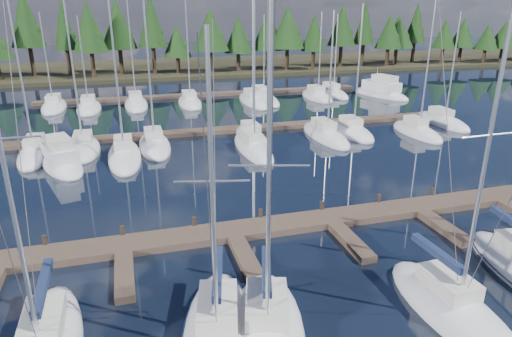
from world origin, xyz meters
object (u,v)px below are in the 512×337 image
object	(u,v)px
motor_yacht_left	(61,161)
motor_yacht_right	(381,92)
front_sailboat_2	(267,332)
front_sailboat_3	(451,308)
main_dock	(333,223)

from	to	relation	value
motor_yacht_left	motor_yacht_right	bearing A→B (deg)	25.69
front_sailboat_2	motor_yacht_right	size ratio (longest dim) A/B	1.30
motor_yacht_left	motor_yacht_right	size ratio (longest dim) A/B	0.85
front_sailboat_3	motor_yacht_left	world-z (taller)	front_sailboat_3
main_dock	motor_yacht_right	world-z (taller)	motor_yacht_right
motor_yacht_left	motor_yacht_right	world-z (taller)	motor_yacht_right
front_sailboat_2	motor_yacht_right	world-z (taller)	front_sailboat_2
main_dock	front_sailboat_2	xyz separation A→B (m)	(-6.66, -8.14, 0.08)
front_sailboat_3	motor_yacht_right	xyz separation A→B (m)	(22.93, 44.54, 0.23)
motor_yacht_left	front_sailboat_3	bearing A→B (deg)	-54.05
front_sailboat_3	motor_yacht_left	bearing A→B (deg)	125.95
front_sailboat_2	front_sailboat_3	world-z (taller)	front_sailboat_3
motor_yacht_right	front_sailboat_2	bearing A→B (deg)	-125.21
front_sailboat_3	motor_yacht_right	bearing A→B (deg)	62.76
front_sailboat_3	motor_yacht_left	xyz separation A→B (m)	(-18.02, 24.84, 0.16)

